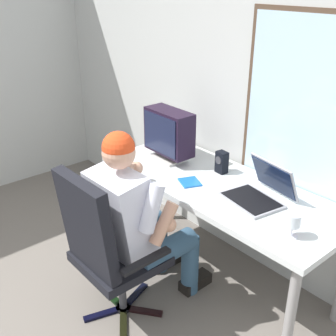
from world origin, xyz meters
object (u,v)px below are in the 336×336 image
at_px(person_seated, 138,218).
at_px(crt_monitor, 169,133).
at_px(cd_case, 190,182).
at_px(office_chair, 104,245).
at_px(laptop, 262,190).
at_px(desk, 218,194).
at_px(wine_glass, 293,221).
at_px(desk_speaker, 222,162).

xyz_separation_m(person_seated, crt_monitor, (-0.37, 0.56, 0.33)).
bearing_deg(cd_case, crt_monitor, 159.19).
height_order(office_chair, laptop, office_chair).
relative_size(desk, crt_monitor, 4.47).
bearing_deg(desk, office_chair, -99.93).
distance_m(laptop, wine_glass, 0.42).
relative_size(office_chair, desk_speaker, 6.72).
xyz_separation_m(office_chair, person_seated, (-0.01, 0.26, 0.07)).
bearing_deg(person_seated, office_chair, -88.86).
relative_size(wine_glass, cd_case, 0.77).
relative_size(office_chair, laptop, 2.58).
height_order(office_chair, desk_speaker, office_chair).
height_order(person_seated, desk_speaker, person_seated).
distance_m(crt_monitor, cd_case, 0.46).
relative_size(laptop, desk_speaker, 2.61).
bearing_deg(laptop, crt_monitor, -177.29).
height_order(desk, office_chair, office_chair).
xyz_separation_m(office_chair, wine_glass, (0.82, 0.65, 0.29)).
bearing_deg(person_seated, wine_glass, 25.62).
bearing_deg(person_seated, desk, 75.09).
relative_size(person_seated, laptop, 3.08).
bearing_deg(desk, desk_speaker, 127.32).
distance_m(desk, person_seated, 0.58).
relative_size(laptop, wine_glass, 2.92).
distance_m(desk, desk_speaker, 0.24).
height_order(office_chair, crt_monitor, crt_monitor).
distance_m(desk_speaker, cd_case, 0.29).
xyz_separation_m(laptop, wine_glass, (0.36, -0.21, 0.03)).
bearing_deg(person_seated, cd_case, 87.37).
bearing_deg(cd_case, wine_glass, -1.60).
height_order(crt_monitor, wine_glass, crt_monitor).
distance_m(person_seated, wine_glass, 0.94).
bearing_deg(office_chair, laptop, 62.25).
distance_m(crt_monitor, desk_speaker, 0.45).
distance_m(office_chair, cd_case, 0.70).
xyz_separation_m(desk, laptop, (0.31, 0.05, 0.14)).
bearing_deg(laptop, person_seated, -127.29).
xyz_separation_m(laptop, cd_case, (-0.44, -0.19, -0.06)).
bearing_deg(laptop, cd_case, -157.06).
xyz_separation_m(office_chair, desk_speaker, (0.04, 0.95, 0.27)).
bearing_deg(office_chair, crt_monitor, 114.37).
bearing_deg(wine_glass, office_chair, -141.32).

